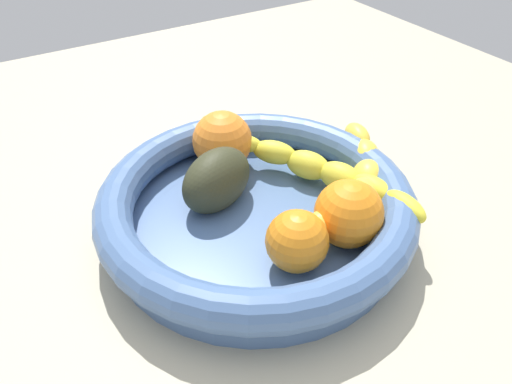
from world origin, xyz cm
name	(u,v)px	position (x,y,z in cm)	size (l,w,h in cm)	color
kitchen_counter	(256,241)	(0.00, 0.00, 1.50)	(120.00, 120.00, 3.00)	#B4AC91
fruit_bowl	(256,208)	(0.00, 0.00, 6.04)	(31.84, 31.84, 5.86)	#4A6A9E
banana_draped_left	(358,182)	(-10.21, 3.39, 7.48)	(16.74, 13.97, 3.86)	yellow
banana_draped_right	(321,171)	(-8.32, -0.27, 7.35)	(11.72, 23.03, 3.66)	yellow
orange_front	(297,241)	(0.55, 7.74, 7.87)	(5.68, 5.68, 5.68)	orange
orange_mid_left	(349,214)	(-5.40, 7.55, 8.27)	(6.48, 6.48, 6.48)	orange
orange_mid_right	(222,141)	(-1.51, -9.63, 8.39)	(6.72, 6.72, 6.72)	orange
avocado_dark	(217,180)	(2.16, -4.18, 7.74)	(8.70, 5.41, 6.44)	#343721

